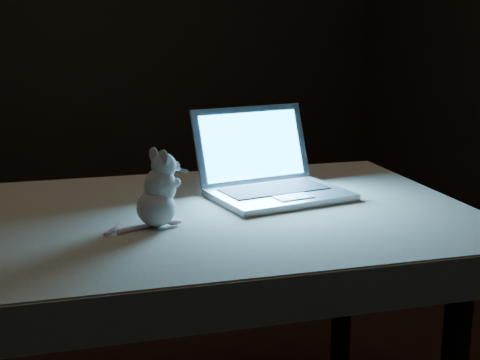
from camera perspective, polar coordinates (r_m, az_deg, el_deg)
name	(u,v)px	position (r m, az deg, el deg)	size (l,w,h in m)	color
table	(198,343)	(1.83, -3.46, -13.19)	(1.27, 0.82, 0.68)	black
tablecloth	(188,239)	(1.66, -4.29, -4.88)	(1.37, 0.91, 0.09)	beige
laptop	(280,155)	(1.81, 3.32, 2.07)	(0.34, 0.30, 0.23)	#A8A7AC
plush_mouse	(156,189)	(1.58, -6.95, -0.70)	(0.13, 0.13, 0.18)	silver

